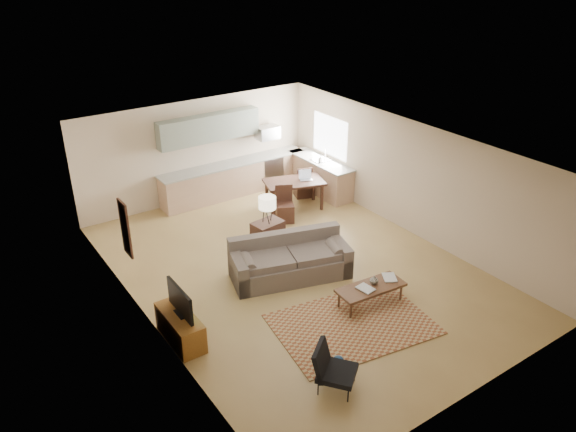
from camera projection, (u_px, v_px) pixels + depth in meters
room at (296, 213)px, 11.36m from camera, size 9.00×9.00×9.00m
kitchen_counter_back at (235, 178)px, 15.29m from camera, size 4.26×0.64×0.92m
kitchen_counter_right at (320, 176)px, 15.45m from camera, size 0.64×2.26×0.92m
kitchen_range at (269, 170)px, 15.85m from camera, size 0.62×0.62×0.90m
kitchen_microwave at (268, 133)px, 15.38m from camera, size 0.62×0.40×0.35m
upper_cabinets at (209, 128)px, 14.44m from camera, size 2.80×0.34×0.70m
window_right at (330, 136)px, 15.12m from camera, size 0.02×1.40×1.05m
wall_art_left at (126, 229)px, 10.30m from camera, size 0.06×0.42×1.10m
triptych at (193, 137)px, 14.42m from camera, size 1.70×0.04×0.50m
rug at (353, 324)px, 10.24m from camera, size 3.05×2.33×0.02m
sofa at (290, 258)px, 11.51m from camera, size 2.73×1.76×0.88m
coffee_table at (370, 295)px, 10.74m from camera, size 1.40×0.65×0.41m
book_a at (361, 291)px, 10.48m from camera, size 0.32×0.38×0.03m
book_b at (383, 278)px, 10.90m from camera, size 0.55×0.56×0.03m
vase at (374, 280)px, 10.70m from camera, size 0.19×0.19×0.17m
armchair at (337, 369)px, 8.65m from camera, size 0.92×0.92×0.75m
tv_credenza at (180, 327)px, 9.74m from camera, size 0.45×1.17×0.54m
tv at (180, 301)px, 9.53m from camera, size 0.09×0.90×0.54m
console_table at (268, 238)px, 12.41m from camera, size 0.72×0.53×0.78m
table_lamp at (267, 209)px, 12.09m from camera, size 0.40×0.40×0.62m
dining_table at (294, 195)px, 14.52m from camera, size 1.68×1.26×0.76m
dining_chair_near at (285, 204)px, 13.81m from camera, size 0.59×0.60×0.90m
dining_chair_far at (303, 181)px, 15.16m from camera, size 0.54×0.55×0.88m
laptop at (306, 175)px, 14.37m from camera, size 0.39×0.35×0.24m
soap_bottle at (320, 159)px, 15.06m from camera, size 0.10×0.11×0.19m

